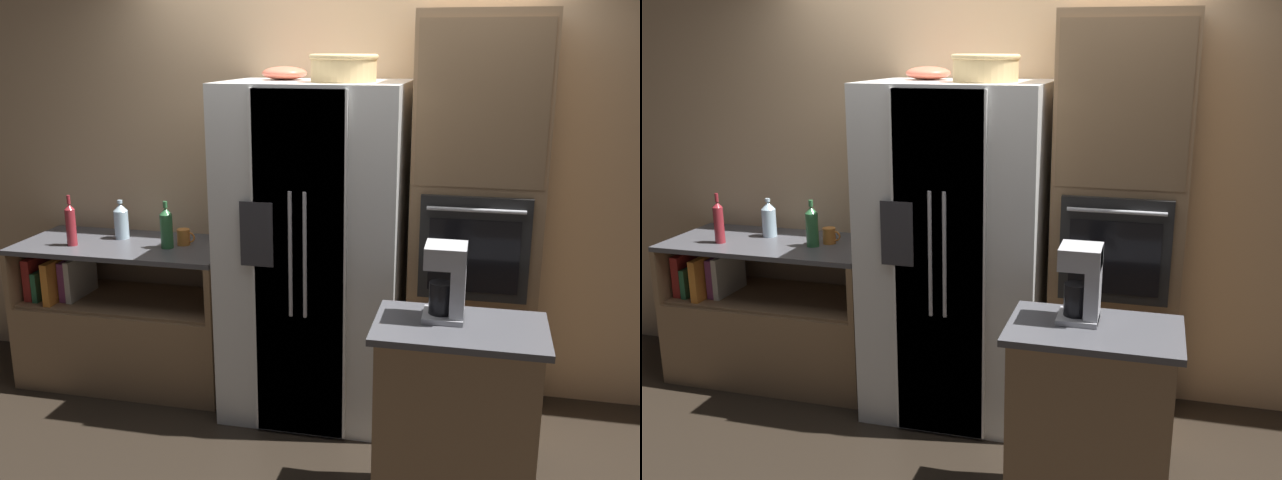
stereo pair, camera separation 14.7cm
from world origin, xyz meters
TOP-DOWN VIEW (x-y plane):
  - ground_plane at (0.00, 0.00)m, footprint 20.00×20.00m
  - wall_back at (0.00, 0.44)m, footprint 12.00×0.06m
  - counter_left at (-1.32, 0.10)m, footprint 1.32×0.63m
  - refrigerator at (-0.09, 0.02)m, footprint 0.97×0.81m
  - wall_oven at (0.78, 0.12)m, footprint 0.67×0.65m
  - island_counter at (0.75, -0.84)m, footprint 0.73×0.48m
  - wicker_basket at (0.08, -0.05)m, footprint 0.36×0.36m
  - fruit_bowl at (-0.28, 0.11)m, footprint 0.25×0.25m
  - bottle_tall at (-1.01, 0.06)m, footprint 0.07×0.07m
  - bottle_short at (-1.59, -0.02)m, footprint 0.06×0.06m
  - bottle_wide at (-1.38, 0.20)m, footprint 0.09×0.09m
  - mug at (-0.94, 0.14)m, footprint 0.11×0.08m
  - coffee_maker at (0.69, -0.77)m, footprint 0.18×0.18m

SIDE VIEW (x-z plane):
  - ground_plane at x=0.00m, z-range 0.00..0.00m
  - counter_left at x=-1.32m, z-range -0.12..0.77m
  - island_counter at x=0.75m, z-range 0.00..0.91m
  - refrigerator at x=-0.09m, z-range 0.00..1.88m
  - mug at x=-0.94m, z-range 0.89..0.99m
  - bottle_wide at x=-1.38m, z-range 0.88..1.13m
  - bottle_tall at x=-1.01m, z-range 0.88..1.16m
  - bottle_short at x=-1.59m, z-range 0.87..1.18m
  - coffee_maker at x=0.69m, z-range 0.92..1.26m
  - wall_oven at x=0.78m, z-range 0.00..2.23m
  - wall_back at x=0.00m, z-range 0.00..2.80m
  - fruit_bowl at x=-0.28m, z-range 1.88..1.95m
  - wicker_basket at x=0.08m, z-range 1.88..2.02m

